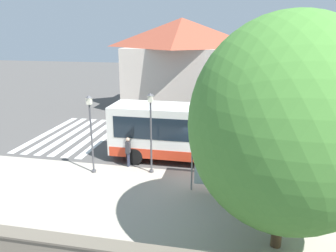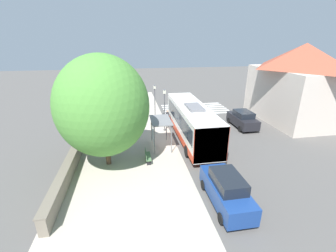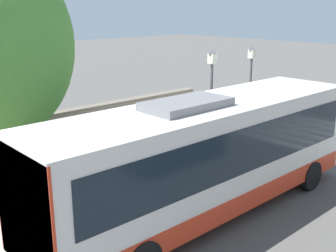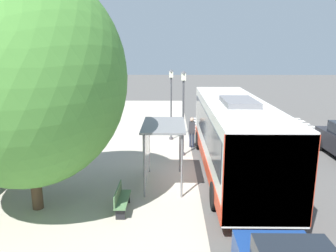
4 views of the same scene
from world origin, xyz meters
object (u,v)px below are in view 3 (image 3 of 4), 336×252
object	(u,v)px
pedestrian	(247,139)
street_lamp_far	(250,90)
bus	(206,155)
bench	(21,186)
street_lamp_near	(211,101)
bus_shelter	(106,129)

from	to	relation	value
pedestrian	street_lamp_far	size ratio (longest dim) A/B	0.40
bus	bench	distance (m)	6.00
bench	street_lamp_far	world-z (taller)	street_lamp_far
bus	street_lamp_near	size ratio (longest dim) A/B	2.44
street_lamp_near	bus	bearing A→B (deg)	-50.14
bus	bench	world-z (taller)	bus
street_lamp_far	bus	bearing A→B (deg)	-63.94
pedestrian	bench	bearing A→B (deg)	-110.56
bus	pedestrian	xyz separation A→B (m)	(-1.62, 4.15, -0.81)
bus	bus_shelter	distance (m)	3.50
bus_shelter	street_lamp_far	distance (m)	7.01
street_lamp_near	street_lamp_far	xyz separation A→B (m)	(-0.65, 3.17, -0.07)
pedestrian	bench	distance (m)	8.36
bench	street_lamp_far	size ratio (longest dim) A/B	0.35
bus	bus_shelter	xyz separation A→B (m)	(-3.28, -1.19, 0.30)
bus_shelter	street_lamp_far	world-z (taller)	street_lamp_far
bench	street_lamp_far	distance (m)	9.84
bus	street_lamp_near	xyz separation A→B (m)	(-2.19, 2.62, 0.82)
bus_shelter	pedestrian	size ratio (longest dim) A/B	1.67
bus	bench	bearing A→B (deg)	-141.23
pedestrian	street_lamp_far	world-z (taller)	street_lamp_far
bus_shelter	street_lamp_near	world-z (taller)	street_lamp_near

